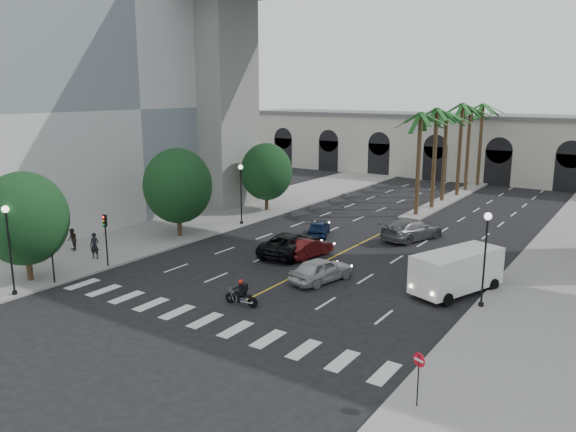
# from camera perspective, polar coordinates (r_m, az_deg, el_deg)

# --- Properties ---
(ground) EXTENTS (140.00, 140.00, 0.00)m
(ground) POSITION_cam_1_polar(r_m,az_deg,el_deg) (30.75, -6.51, -9.58)
(ground) COLOR black
(ground) RESTS_ON ground
(sidewalk_left) EXTENTS (8.00, 100.00, 0.15)m
(sidewalk_left) POSITION_cam_1_polar(r_m,az_deg,el_deg) (50.98, -8.61, -0.55)
(sidewalk_left) COLOR gray
(sidewalk_left) RESTS_ON ground
(sidewalk_right) EXTENTS (8.00, 100.00, 0.15)m
(sidewalk_right) POSITION_cam_1_polar(r_m,az_deg,el_deg) (38.57, 26.91, -6.14)
(sidewalk_right) COLOR gray
(sidewalk_right) RESTS_ON ground
(median) EXTENTS (2.00, 24.00, 0.20)m
(median) POSITION_cam_1_polar(r_m,az_deg,el_deg) (63.50, 16.09, 1.72)
(median) COLOR gray
(median) RESTS_ON ground
(building_left) EXTENTS (16.50, 32.50, 20.60)m
(building_left) POSITION_cam_1_polar(r_m,az_deg,el_deg) (56.62, -20.27, 10.59)
(building_left) COLOR silver
(building_left) RESTS_ON ground
(pier_building) EXTENTS (71.00, 10.50, 8.50)m
(pier_building) POSITION_cam_1_polar(r_m,az_deg,el_deg) (79.19, 20.08, 6.58)
(pier_building) COLOR silver
(pier_building) RESTS_ON ground
(palm_a) EXTENTS (3.20, 3.20, 10.30)m
(palm_a) POSITION_cam_1_polar(r_m,az_deg,el_deg) (53.04, 13.33, 9.62)
(palm_a) COLOR #47331E
(palm_a) RESTS_ON ground
(palm_b) EXTENTS (3.20, 3.20, 10.60)m
(palm_b) POSITION_cam_1_polar(r_m,az_deg,el_deg) (56.76, 14.88, 9.99)
(palm_b) COLOR #47331E
(palm_b) RESTS_ON ground
(palm_c) EXTENTS (3.20, 3.20, 10.10)m
(palm_c) POSITION_cam_1_polar(r_m,az_deg,el_deg) (60.67, 15.84, 9.65)
(palm_c) COLOR #47331E
(palm_c) RESTS_ON ground
(palm_d) EXTENTS (3.20, 3.20, 10.90)m
(palm_d) POSITION_cam_1_polar(r_m,az_deg,el_deg) (64.35, 17.30, 10.36)
(palm_d) COLOR #47331E
(palm_d) RESTS_ON ground
(palm_e) EXTENTS (3.20, 3.20, 10.40)m
(palm_e) POSITION_cam_1_polar(r_m,az_deg,el_deg) (68.28, 18.05, 10.02)
(palm_e) COLOR #47331E
(palm_e) RESTS_ON ground
(palm_f) EXTENTS (3.20, 3.20, 10.70)m
(palm_f) POSITION_cam_1_polar(r_m,az_deg,el_deg) (72.05, 19.18, 10.27)
(palm_f) COLOR #47331E
(palm_f) RESTS_ON ground
(street_tree_near) EXTENTS (5.20, 5.20, 6.89)m
(street_tree_near) POSITION_cam_1_polar(r_m,az_deg,el_deg) (37.39, -25.21, -0.25)
(street_tree_near) COLOR #382616
(street_tree_near) RESTS_ON ground
(street_tree_mid) EXTENTS (5.44, 5.44, 7.21)m
(street_tree_mid) POSITION_cam_1_polar(r_m,az_deg,el_deg) (45.27, -11.14, 3.03)
(street_tree_mid) COLOR #382616
(street_tree_mid) RESTS_ON ground
(street_tree_far) EXTENTS (5.04, 5.04, 6.68)m
(street_tree_far) POSITION_cam_1_polar(r_m,az_deg,el_deg) (54.38, -2.21, 4.51)
(street_tree_far) COLOR #382616
(street_tree_far) RESTS_ON ground
(lamp_post_left_near) EXTENTS (0.40, 0.40, 5.35)m
(lamp_post_left_near) POSITION_cam_1_polar(r_m,az_deg,el_deg) (35.24, -26.48, -2.45)
(lamp_post_left_near) COLOR black
(lamp_post_left_near) RESTS_ON ground
(lamp_post_left_far) EXTENTS (0.40, 0.40, 5.35)m
(lamp_post_left_far) POSITION_cam_1_polar(r_m,az_deg,el_deg) (48.81, -4.80, 2.73)
(lamp_post_left_far) COLOR black
(lamp_post_left_far) RESTS_ON ground
(lamp_post_right) EXTENTS (0.40, 0.40, 5.35)m
(lamp_post_right) POSITION_cam_1_polar(r_m,az_deg,el_deg) (31.62, 19.40, -3.44)
(lamp_post_right) COLOR black
(lamp_post_right) RESTS_ON ground
(traffic_signal_near) EXTENTS (0.25, 0.18, 3.65)m
(traffic_signal_near) POSITION_cam_1_polar(r_m,az_deg,el_deg) (36.58, -22.93, -2.75)
(traffic_signal_near) COLOR black
(traffic_signal_near) RESTS_ON ground
(traffic_signal_far) EXTENTS (0.25, 0.18, 3.65)m
(traffic_signal_far) POSITION_cam_1_polar(r_m,az_deg,el_deg) (38.82, -18.04, -1.51)
(traffic_signal_far) COLOR black
(traffic_signal_far) RESTS_ON ground
(motorcycle_rider) EXTENTS (2.07, 0.56, 1.49)m
(motorcycle_rider) POSITION_cam_1_polar(r_m,az_deg,el_deg) (31.17, -4.68, -7.89)
(motorcycle_rider) COLOR black
(motorcycle_rider) RESTS_ON ground
(car_a) EXTENTS (2.72, 4.72, 1.51)m
(car_a) POSITION_cam_1_polar(r_m,az_deg,el_deg) (34.88, 3.38, -5.47)
(car_a) COLOR #B6B7BB
(car_a) RESTS_ON ground
(car_b) EXTENTS (2.03, 4.20, 1.33)m
(car_b) POSITION_cam_1_polar(r_m,az_deg,el_deg) (39.90, 2.09, -3.26)
(car_b) COLOR #501011
(car_b) RESTS_ON ground
(car_c) EXTENTS (3.18, 6.06, 1.63)m
(car_c) POSITION_cam_1_polar(r_m,az_deg,el_deg) (40.38, 0.26, -2.83)
(car_c) COLOR black
(car_c) RESTS_ON ground
(car_d) EXTENTS (4.06, 6.19, 1.67)m
(car_d) POSITION_cam_1_polar(r_m,az_deg,el_deg) (45.49, 12.50, -1.34)
(car_d) COLOR slate
(car_d) RESTS_ON ground
(car_e) EXTENTS (2.94, 4.18, 1.32)m
(car_e) POSITION_cam_1_polar(r_m,az_deg,el_deg) (45.63, 3.13, -1.23)
(car_e) COLOR #0D1D40
(car_e) RESTS_ON ground
(cargo_van) EXTENTS (4.17, 6.30, 2.52)m
(cargo_van) POSITION_cam_1_polar(r_m,az_deg,el_deg) (34.08, 16.73, -5.30)
(cargo_van) COLOR white
(cargo_van) RESTS_ON ground
(pedestrian_a) EXTENTS (0.78, 0.66, 1.81)m
(pedestrian_a) POSITION_cam_1_polar(r_m,az_deg,el_deg) (41.22, -19.06, -2.87)
(pedestrian_a) COLOR black
(pedestrian_a) RESTS_ON sidewalk_left
(pedestrian_b) EXTENTS (0.99, 0.91, 1.64)m
(pedestrian_b) POSITION_cam_1_polar(r_m,az_deg,el_deg) (43.80, -21.07, -2.25)
(pedestrian_b) COLOR black
(pedestrian_b) RESTS_ON sidewalk_left
(do_not_enter_sign) EXTENTS (0.52, 0.24, 2.26)m
(do_not_enter_sign) POSITION_cam_1_polar(r_m,az_deg,el_deg) (21.80, 13.14, -14.86)
(do_not_enter_sign) COLOR black
(do_not_enter_sign) RESTS_ON ground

